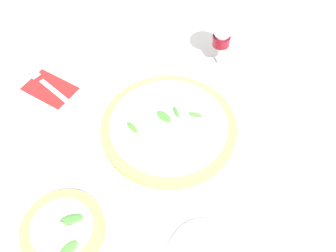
% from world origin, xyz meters
% --- Properties ---
extents(ground_plane, '(6.00, 6.00, 0.00)m').
position_xyz_m(ground_plane, '(0.00, 0.00, 0.00)').
color(ground_plane, white).
extents(pizza_arugula_main, '(0.33, 0.33, 0.05)m').
position_xyz_m(pizza_arugula_main, '(0.04, 0.00, 0.02)').
color(pizza_arugula_main, white).
rests_on(pizza_arugula_main, ground_plane).
extents(pizza_personal_side, '(0.18, 0.18, 0.05)m').
position_xyz_m(pizza_personal_side, '(0.04, 0.32, 0.02)').
color(pizza_personal_side, white).
rests_on(pizza_personal_side, ground_plane).
extents(wine_glass, '(0.08, 0.08, 0.15)m').
position_xyz_m(wine_glass, '(0.08, -0.26, 0.10)').
color(wine_glass, white).
rests_on(wine_glass, ground_plane).
extents(napkin, '(0.14, 0.10, 0.01)m').
position_xyz_m(napkin, '(0.36, 0.08, 0.00)').
color(napkin, '#B21E1E').
rests_on(napkin, ground_plane).
extents(fork, '(0.20, 0.03, 0.00)m').
position_xyz_m(fork, '(0.37, 0.08, 0.01)').
color(fork, silver).
rests_on(fork, ground_plane).
extents(shaker_pepper, '(0.03, 0.03, 0.07)m').
position_xyz_m(shaker_pepper, '(0.35, -0.05, 0.03)').
color(shaker_pepper, silver).
rests_on(shaker_pepper, ground_plane).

